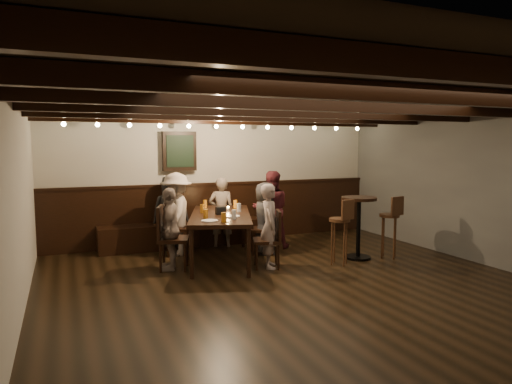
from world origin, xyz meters
name	(u,v)px	position (x,y,z in m)	size (l,w,h in m)	color
room	(227,193)	(-0.29, 2.21, 1.07)	(7.00, 7.00, 7.00)	black
dining_table	(221,218)	(-0.49, 1.95, 0.71)	(1.54, 2.24, 0.77)	black
chair_left_near	(179,238)	(-1.02, 2.62, 0.29)	(0.56, 0.56, 0.96)	black
chair_left_far	(173,250)	(-1.32, 1.77, 0.29)	(0.56, 0.56, 0.96)	black
chair_right_near	(263,238)	(0.33, 2.14, 0.27)	(0.52, 0.52, 0.89)	black
chair_right_far	(268,250)	(0.04, 1.29, 0.27)	(0.51, 0.51, 0.88)	black
person_bench_left	(171,212)	(-1.05, 3.10, 0.67)	(0.65, 0.42, 1.34)	black
person_bench_centre	(221,212)	(-0.15, 2.95, 0.64)	(0.47, 0.31, 1.28)	slate
person_bench_right	(271,209)	(0.65, 2.51, 0.70)	(0.68, 0.53, 1.40)	#591E26
person_left_near	(176,214)	(-1.05, 2.63, 0.70)	(0.91, 0.52, 1.41)	#A5968B
person_left_far	(170,229)	(-1.35, 1.78, 0.62)	(0.72, 0.30, 1.24)	gray
person_right_near	(265,218)	(0.36, 2.13, 0.62)	(0.60, 0.39, 1.23)	#29282B
person_right_far	(270,226)	(0.07, 1.28, 0.64)	(0.47, 0.31, 1.29)	gray
pint_a	(205,204)	(-0.53, 2.71, 0.84)	(0.07, 0.07, 0.14)	#BF7219
pint_b	(235,204)	(-0.04, 2.49, 0.84)	(0.07, 0.07, 0.14)	#BF7219
pint_c	(202,209)	(-0.74, 2.15, 0.84)	(0.07, 0.07, 0.14)	#BF7219
pint_d	(239,208)	(-0.14, 2.05, 0.84)	(0.07, 0.07, 0.14)	silver
pint_e	(206,214)	(-0.85, 1.60, 0.84)	(0.07, 0.07, 0.14)	#BF7219
pint_f	(234,215)	(-0.48, 1.37, 0.84)	(0.07, 0.07, 0.14)	silver
pint_g	(224,217)	(-0.71, 1.18, 0.84)	(0.07, 0.07, 0.14)	#BF7219
plate_near	(210,221)	(-0.86, 1.34, 0.78)	(0.24, 0.24, 0.01)	white
plate_far	(232,216)	(-0.42, 1.61, 0.78)	(0.24, 0.24, 0.01)	white
condiment_caddy	(221,210)	(-0.51, 1.91, 0.83)	(0.15, 0.10, 0.12)	black
candle	(228,209)	(-0.28, 2.20, 0.79)	(0.05, 0.05, 0.05)	beige
high_top_table	(359,218)	(1.64, 1.22, 0.67)	(0.57, 0.57, 1.02)	black
bar_stool_left	(340,240)	(1.14, 1.01, 0.38)	(0.35, 0.37, 1.03)	#3D2813
bar_stool_right	(389,235)	(2.14, 1.06, 0.38)	(0.34, 0.36, 1.03)	#3D2813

